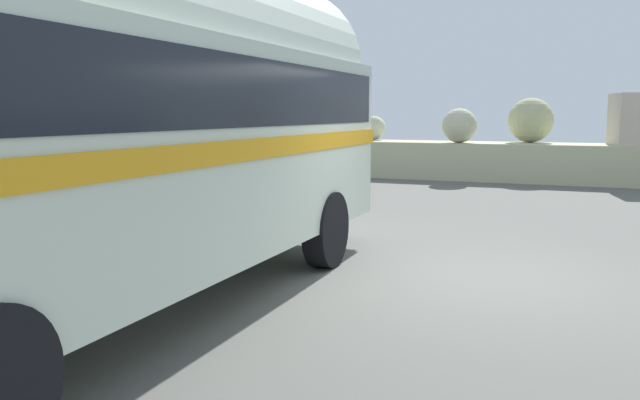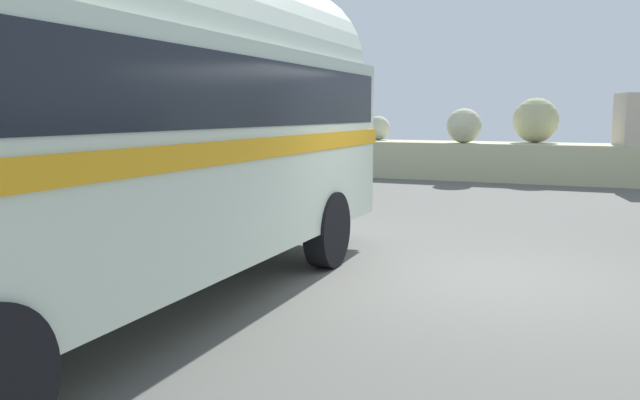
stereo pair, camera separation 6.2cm
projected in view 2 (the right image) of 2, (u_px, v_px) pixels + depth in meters
The scene contains 3 objects.
ground at pixel (473, 279), 7.79m from camera, with size 32.00×26.00×0.02m.
breakwater at pixel (551, 155), 18.42m from camera, with size 31.36×2.26×2.47m.
vintage_coach at pixel (116, 103), 6.09m from camera, with size 2.69×8.66×3.70m.
Camera 2 is at (1.35, -7.69, 1.96)m, focal length 36.89 mm.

